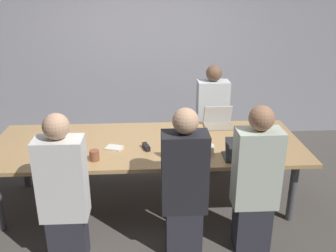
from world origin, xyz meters
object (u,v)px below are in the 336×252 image
(person_near_left, at_px, (64,193))
(person_far_right, at_px, (212,119))
(laptop_near_left, at_px, (67,155))
(bottle_near_right, at_px, (266,144))
(laptop_far_right, at_px, (218,120))
(person_near_midright, at_px, (184,186))
(cup_near_midright, at_px, (209,149))
(cup_near_right, at_px, (269,153))
(laptop_near_right, at_px, (241,153))
(person_near_right, at_px, (255,182))
(cup_near_left, at_px, (94,155))
(laptop_near_midright, at_px, (185,152))
(stapler, at_px, (146,147))

(person_near_left, bearing_deg, person_far_right, -131.30)
(laptop_near_left, relative_size, bottle_near_right, 1.38)
(laptop_far_right, bearing_deg, person_near_midright, -112.15)
(cup_near_midright, xyz_separation_m, cup_near_right, (0.58, -0.12, -0.00))
(laptop_near_left, xyz_separation_m, cup_near_right, (1.98, -0.02, -0.02))
(person_near_left, bearing_deg, person_near_midright, -176.77)
(bottle_near_right, bearing_deg, laptop_near_right, -155.76)
(person_near_midright, xyz_separation_m, person_near_right, (0.64, 0.03, -0.00))
(cup_near_left, distance_m, cup_near_midright, 1.14)
(laptop_near_midright, distance_m, person_near_right, 0.74)
(person_near_midright, distance_m, laptop_far_right, 1.41)
(laptop_near_midright, relative_size, laptop_near_right, 0.97)
(person_near_right, xyz_separation_m, bottle_near_right, (0.23, 0.49, 0.15))
(person_near_midright, distance_m, laptop_near_right, 0.73)
(laptop_near_midright, bearing_deg, cup_near_right, 177.73)
(person_near_midright, distance_m, person_far_right, 1.80)
(cup_near_right, bearing_deg, person_far_right, 105.29)
(person_near_midright, bearing_deg, cup_near_right, -154.05)
(person_far_right, bearing_deg, person_near_left, -131.30)
(stapler, bearing_deg, person_near_right, -51.84)
(bottle_near_right, bearing_deg, person_near_left, -162.91)
(person_near_left, bearing_deg, stapler, -133.07)
(stapler, bearing_deg, person_near_midright, -82.17)
(person_far_right, distance_m, cup_near_right, 1.34)
(person_near_left, height_order, laptop_far_right, person_near_left)
(cup_near_left, height_order, person_far_right, person_far_right)
(cup_near_left, bearing_deg, cup_near_midright, 4.43)
(cup_near_left, relative_size, person_far_right, 0.07)
(laptop_near_right, bearing_deg, stapler, -17.38)
(laptop_near_left, bearing_deg, laptop_near_right, 178.37)
(laptop_far_right, distance_m, bottle_near_right, 0.85)
(cup_near_midright, bearing_deg, person_near_right, -56.65)
(stapler, bearing_deg, laptop_far_right, 17.55)
(person_far_right, height_order, stapler, person_far_right)
(person_far_right, bearing_deg, laptop_near_right, -87.20)
(cup_near_left, height_order, person_near_midright, person_near_midright)
(cup_near_left, xyz_separation_m, bottle_near_right, (1.71, 0.07, 0.05))
(person_near_left, xyz_separation_m, laptop_far_right, (1.56, 1.36, 0.12))
(person_near_right, bearing_deg, bottle_near_right, -115.21)
(person_near_midright, bearing_deg, laptop_near_midright, -96.37)
(person_near_left, relative_size, laptop_near_right, 4.13)
(person_near_right, height_order, cup_near_right, person_near_right)
(stapler, bearing_deg, laptop_near_left, 179.80)
(person_near_left, height_order, bottle_near_right, person_near_left)
(person_near_midright, xyz_separation_m, cup_near_midright, (0.30, 0.55, 0.09))
(cup_near_right, distance_m, stapler, 1.24)
(person_near_left, relative_size, cup_near_right, 15.02)
(person_near_midright, relative_size, person_near_right, 1.00)
(person_far_right, bearing_deg, laptop_far_right, -89.92)
(cup_near_left, bearing_deg, person_far_right, 42.80)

